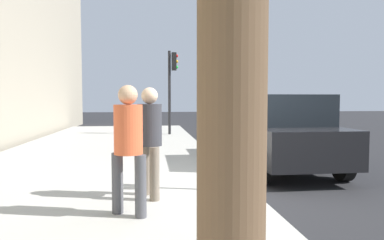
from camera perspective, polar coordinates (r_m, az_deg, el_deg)
The scene contains 7 objects.
ground_plane at distance 6.48m, azimuth 8.62°, elevation -11.54°, with size 80.00×80.00×0.00m, color #232326.
sidewalk_slab at distance 6.38m, azimuth -18.90°, elevation -11.25°, with size 28.00×6.00×0.15m, color #A8A59E.
parking_meter at distance 5.79m, azimuth 2.77°, elevation -1.57°, with size 0.36×0.12×1.41m.
pedestrian_at_meter at distance 5.37m, azimuth -6.95°, elevation -2.25°, with size 0.50×0.37×1.70m.
pedestrian_bystander at distance 4.58m, azimuth -10.41°, elevation -3.23°, with size 0.37×0.46×1.70m.
parked_sedan_near at distance 8.57m, azimuth 13.91°, elevation -1.87°, with size 4.40×1.98×1.77m.
traffic_signal at distance 15.12m, azimuth -3.34°, elevation 6.85°, with size 0.24×0.44×3.60m.
Camera 1 is at (-6.03, 1.69, 1.67)m, focal length 32.47 mm.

